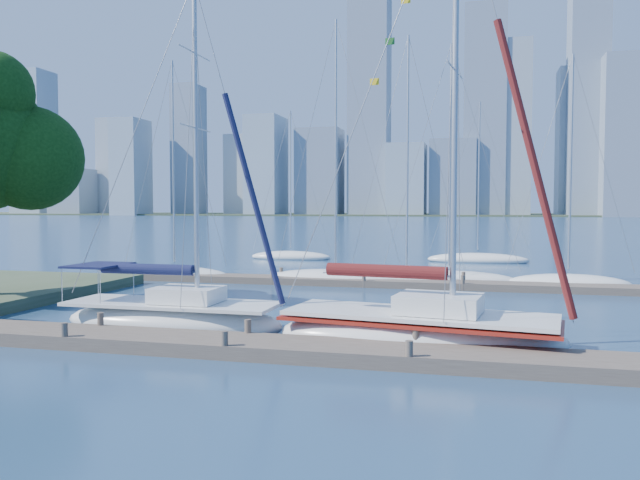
# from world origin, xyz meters

# --- Properties ---
(ground) EXTENTS (700.00, 700.00, 0.00)m
(ground) POSITION_xyz_m (0.00, 0.00, 0.00)
(ground) COLOR #182E4E
(ground) RESTS_ON ground
(near_dock) EXTENTS (26.00, 2.00, 0.40)m
(near_dock) POSITION_xyz_m (0.00, 0.00, 0.20)
(near_dock) COLOR #4C4138
(near_dock) RESTS_ON ground
(far_dock) EXTENTS (30.00, 1.80, 0.36)m
(far_dock) POSITION_xyz_m (2.00, 16.00, 0.18)
(far_dock) COLOR #4C4138
(far_dock) RESTS_ON ground
(far_shore) EXTENTS (800.00, 100.00, 1.50)m
(far_shore) POSITION_xyz_m (0.00, 320.00, 0.00)
(far_shore) COLOR #38472D
(far_shore) RESTS_ON ground
(sailboat_navy) EXTENTS (7.94, 2.64, 12.17)m
(sailboat_navy) POSITION_xyz_m (-3.43, 2.75, 0.97)
(sailboat_navy) COLOR white
(sailboat_navy) RESTS_ON ground
(sailboat_maroon) EXTENTS (8.91, 3.97, 14.50)m
(sailboat_maroon) POSITION_xyz_m (4.99, 2.15, 1.13)
(sailboat_maroon) COLOR white
(sailboat_maroon) RESTS_ON ground
(bg_boat_0) EXTENTS (6.89, 2.55, 12.95)m
(bg_boat_0) POSITION_xyz_m (-10.53, 16.72, 0.26)
(bg_boat_0) COLOR white
(bg_boat_0) RESTS_ON ground
(bg_boat_1) EXTENTS (8.29, 4.71, 14.66)m
(bg_boat_1) POSITION_xyz_m (-0.87, 16.85, 0.27)
(bg_boat_1) COLOR white
(bg_boat_1) RESTS_ON ground
(bg_boat_2) EXTENTS (6.17, 2.16, 13.66)m
(bg_boat_2) POSITION_xyz_m (2.98, 17.30, 0.27)
(bg_boat_2) COLOR white
(bg_boat_2) RESTS_ON ground
(bg_boat_3) EXTENTS (7.68, 3.23, 13.25)m
(bg_boat_3) POSITION_xyz_m (5.20, 18.04, 0.25)
(bg_boat_3) COLOR white
(bg_boat_3) RESTS_ON ground
(bg_boat_4) EXTENTS (6.32, 2.49, 12.29)m
(bg_boat_4) POSITION_xyz_m (11.28, 17.74, 0.26)
(bg_boat_4) COLOR white
(bg_boat_4) RESTS_ON ground
(bg_boat_6) EXTENTS (6.74, 2.53, 12.14)m
(bg_boat_6) POSITION_xyz_m (-7.81, 31.31, 0.24)
(bg_boat_6) COLOR white
(bg_boat_6) RESTS_ON ground
(bg_boat_7) EXTENTS (7.80, 3.88, 12.38)m
(bg_boat_7) POSITION_xyz_m (6.77, 32.01, 0.25)
(bg_boat_7) COLOR white
(bg_boat_7) RESTS_ON ground
(skyline) EXTENTS (504.38, 51.31, 115.39)m
(skyline) POSITION_xyz_m (19.95, 290.29, 35.12)
(skyline) COLOR gray
(skyline) RESTS_ON ground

